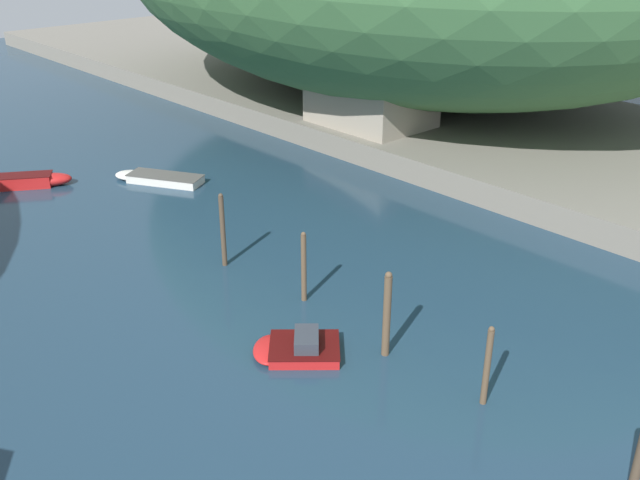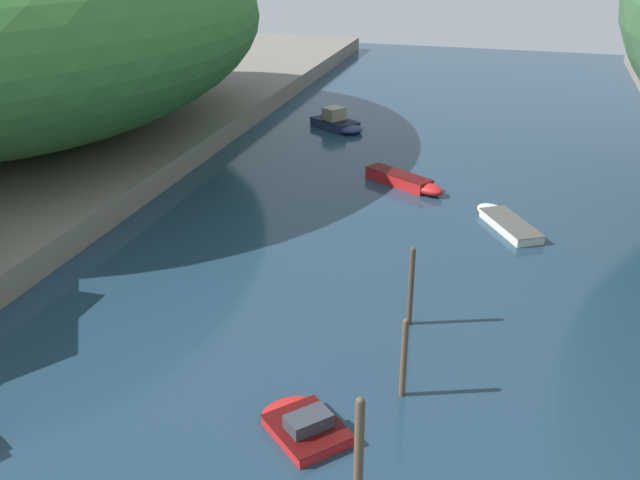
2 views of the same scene
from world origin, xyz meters
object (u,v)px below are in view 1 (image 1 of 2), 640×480
right_bank_cottage (371,89)px  boat_red_skiff (155,178)px  boat_far_right_bank (23,181)px  boat_open_rowboat (296,348)px

right_bank_cottage → boat_red_skiff: 15.41m
right_bank_cottage → boat_far_right_bank: (-20.64, 7.95, -3.45)m
boat_far_right_bank → right_bank_cottage: bearing=101.0°
boat_far_right_bank → boat_open_rowboat: bearing=33.4°
boat_open_rowboat → right_bank_cottage: bearing=-10.0°
boat_open_rowboat → boat_far_right_bank: 23.58m
boat_red_skiff → boat_far_right_bank: bearing=113.7°
right_bank_cottage → boat_far_right_bank: 22.39m
boat_red_skiff → boat_open_rowboat: (-5.52, -19.16, 0.02)m
boat_open_rowboat → boat_far_right_bank: bearing=43.5°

